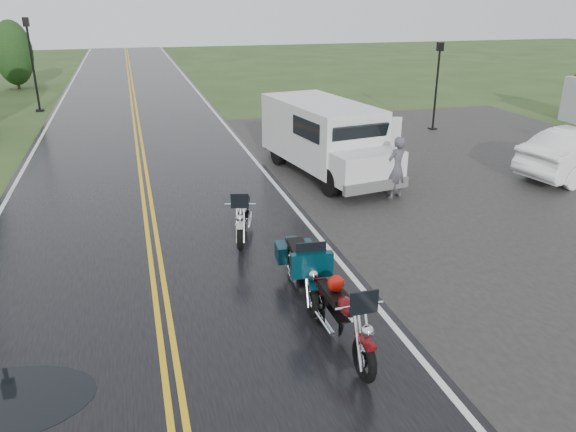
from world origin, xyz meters
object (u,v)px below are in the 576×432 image
(motorcycle_silver, at_px, (240,226))
(lamp_post_far_right, at_px, (436,87))
(motorcycle_teal, at_px, (312,284))
(person_at_van, at_px, (396,169))
(lamp_post_far_left, at_px, (33,65))
(motorcycle_red, at_px, (365,343))
(van_white, at_px, (331,157))

(motorcycle_silver, relative_size, lamp_post_far_right, 0.59)
(motorcycle_teal, height_order, person_at_van, person_at_van)
(lamp_post_far_left, bearing_deg, motorcycle_teal, -72.29)
(motorcycle_teal, distance_m, lamp_post_far_left, 23.44)
(lamp_post_far_right, bearing_deg, motorcycle_red, -122.44)
(motorcycle_silver, bearing_deg, person_at_van, 40.80)
(lamp_post_far_right, bearing_deg, motorcycle_silver, -135.95)
(lamp_post_far_left, distance_m, lamp_post_far_right, 19.18)
(motorcycle_red, bearing_deg, motorcycle_teal, 94.24)
(motorcycle_red, relative_size, motorcycle_silver, 1.09)
(van_white, distance_m, lamp_post_far_right, 10.12)
(motorcycle_red, bearing_deg, lamp_post_far_right, 56.34)
(van_white, height_order, lamp_post_far_right, lamp_post_far_right)
(motorcycle_silver, bearing_deg, lamp_post_far_right, 58.94)
(lamp_post_far_left, bearing_deg, lamp_post_far_right, -28.40)
(motorcycle_silver, distance_m, lamp_post_far_right, 14.55)
(van_white, relative_size, lamp_post_far_left, 1.31)
(motorcycle_teal, relative_size, motorcycle_silver, 1.08)
(motorcycle_red, relative_size, person_at_van, 1.35)
(van_white, bearing_deg, person_at_van, -30.01)
(motorcycle_silver, distance_m, van_white, 4.43)
(motorcycle_red, height_order, lamp_post_far_left, lamp_post_far_left)
(motorcycle_teal, height_order, lamp_post_far_left, lamp_post_far_left)
(motorcycle_teal, height_order, van_white, van_white)
(motorcycle_red, height_order, motorcycle_silver, motorcycle_red)
(motorcycle_silver, distance_m, lamp_post_far_left, 20.32)
(motorcycle_red, distance_m, van_white, 8.35)
(motorcycle_red, height_order, lamp_post_far_right, lamp_post_far_right)
(motorcycle_teal, bearing_deg, van_white, 72.53)
(person_at_van, distance_m, lamp_post_far_left, 20.34)
(person_at_van, xyz_separation_m, lamp_post_far_left, (-11.35, 16.82, 1.38))
(motorcycle_red, distance_m, lamp_post_far_right, 17.88)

